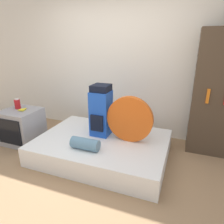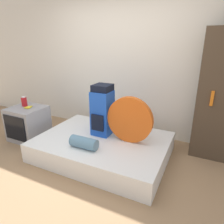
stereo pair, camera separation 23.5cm
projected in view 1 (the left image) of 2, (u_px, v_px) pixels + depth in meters
ground_plane at (71, 178)px, 2.61m from camera, size 16.00×16.00×0.00m
wall_back at (116, 64)px, 3.68m from camera, size 8.00×0.05×2.60m
bed at (102, 147)px, 3.10m from camera, size 1.94×1.40×0.29m
backpack at (101, 111)px, 3.08m from camera, size 0.29×0.33×0.79m
tent_bag at (130, 119)px, 2.88m from camera, size 0.68×0.08×0.68m
sleeping_roll at (85, 144)px, 2.72m from camera, size 0.40×0.16×0.16m
television at (22, 126)px, 3.47m from camera, size 0.59×0.57×0.60m
canister at (17, 104)px, 3.43m from camera, size 0.10×0.10×0.18m
banana_bunch at (23, 109)px, 3.36m from camera, size 0.12×0.16×0.03m
bookshelf at (224, 96)px, 2.94m from camera, size 0.86×0.37×1.88m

